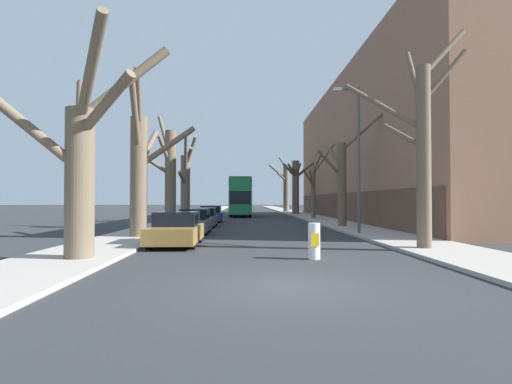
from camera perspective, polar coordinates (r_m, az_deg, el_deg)
The scene contains 20 objects.
ground_plane at distance 8.86m, azimuth 4.22°, elevation -13.29°, with size 300.00×300.00×0.00m, color #2B2D30.
sidewalk_left at distance 58.90m, azimuth -7.16°, elevation -2.92°, with size 3.21×120.00×0.12m, color #A39E93.
sidewalk_right at distance 59.09m, azimuth 5.21°, elevation -2.91°, with size 3.21×120.00×0.12m, color #A39E93.
building_facade_right at distance 40.23m, azimuth 18.41°, elevation 5.80°, with size 10.08×41.41×13.43m.
street_tree_left_0 at distance 13.13m, azimuth -23.52°, elevation 4.08°, with size 4.72×3.89×6.78m.
street_tree_left_1 at distance 20.19m, azimuth -16.16°, elevation 3.45°, with size 3.08×4.72×7.84m.
street_tree_left_2 at distance 27.13m, azimuth -12.26°, elevation 2.33°, with size 2.13×2.49×7.74m.
street_tree_left_3 at distance 34.53m, azimuth -10.02°, elevation 1.31°, with size 1.62×4.68×7.19m.
street_tree_right_0 at distance 16.13m, azimuth 22.61°, elevation 6.36°, with size 4.51×1.90×8.46m.
street_tree_right_1 at distance 27.74m, azimuth 12.24°, elevation 1.76°, with size 4.13×4.03×7.52m.
street_tree_right_2 at distance 38.68m, azimuth 8.27°, elevation 0.41°, with size 3.30×2.60×7.25m.
street_tree_right_3 at distance 51.04m, azimuth 5.72°, elevation 1.07°, with size 4.56×2.15×7.24m.
street_tree_right_4 at distance 62.34m, azimuth 4.22°, elevation 0.84°, with size 3.24×4.20×8.89m.
double_decker_bus at distance 46.46m, azimuth -2.22°, elevation -0.42°, with size 2.47×10.19×4.36m.
parked_car_0 at distance 16.77m, azimuth -11.30°, elevation -5.27°, with size 1.88×4.03×1.38m.
parked_car_1 at distance 22.75m, azimuth -8.79°, elevation -4.22°, with size 1.72×3.97×1.37m.
parked_car_2 at distance 28.21m, azimuth -7.44°, elevation -3.67°, with size 1.71×3.99×1.33m.
parked_car_3 at distance 34.14m, azimuth -6.46°, elevation -3.19°, with size 1.83×4.09×1.38m.
lamp_post at distance 21.95m, azimuth 14.19°, elevation 5.56°, with size 1.40×0.20×7.92m.
traffic_bollard at distance 12.79m, azimuth 8.30°, elevation -6.95°, with size 0.38×0.39×1.14m.
Camera 1 is at (-0.91, -8.62, 1.86)m, focal length 28.00 mm.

